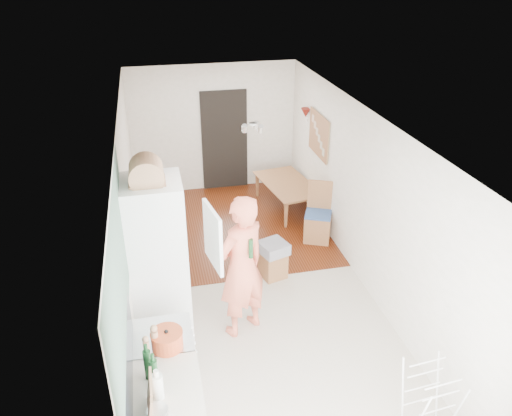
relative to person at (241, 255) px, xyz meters
name	(u,v)px	position (x,y,z in m)	size (l,w,h in m)	color
room_shell	(252,211)	(0.30, 0.83, 0.14)	(3.20, 7.00, 2.50)	white
floor	(252,287)	(0.30, 0.83, -1.11)	(3.20, 7.00, 0.01)	beige
wood_floor_overlay	(230,226)	(0.30, 2.68, -1.11)	(3.20, 3.30, 0.01)	#5D2713
sage_wall_panel	(120,272)	(-1.29, -1.17, 0.74)	(0.02, 3.00, 1.30)	slate
tile_splashback	(130,379)	(-1.28, -1.72, 0.04)	(0.02, 1.90, 0.50)	black
doorway_recess	(225,141)	(0.50, 4.31, -0.11)	(0.90, 0.04, 2.00)	black
worktop	(167,395)	(-1.00, -1.72, -0.22)	(0.62, 0.92, 0.06)	beige
range_cooker	(166,370)	(-1.00, -0.97, -0.67)	(0.60, 0.60, 0.88)	white
cooker_top	(162,336)	(-1.00, -0.97, -0.21)	(0.60, 0.60, 0.04)	silver
fridge_housing	(159,265)	(-0.97, 0.05, -0.04)	(0.66, 0.66, 2.15)	white
fridge_door	(213,237)	(-0.36, -0.25, 0.44)	(0.56, 0.04, 0.70)	white
fridge_interior	(183,227)	(-0.66, 0.05, 0.44)	(0.02, 0.52, 0.66)	white
pinboard	(319,135)	(1.88, 2.73, 0.44)	(0.03, 0.90, 0.70)	tan
pinboard_frame	(318,135)	(1.87, 2.73, 0.44)	(0.01, 0.94, 0.74)	olive
wall_sconce	(306,113)	(1.84, 3.38, 0.64)	(0.18, 0.18, 0.16)	maroon
person	(241,255)	(0.00, 0.00, 0.00)	(0.81, 0.53, 2.23)	#F67558
dining_table	(289,197)	(1.50, 3.13, -0.89)	(1.26, 0.70, 0.44)	olive
dining_chair	(318,213)	(1.65, 1.91, -0.62)	(0.42, 0.42, 1.00)	olive
stool	(273,263)	(0.67, 1.05, -0.90)	(0.33, 0.33, 0.44)	olive
grey_drape	(273,248)	(0.66, 1.00, -0.59)	(0.37, 0.37, 0.17)	gray
drying_rack	(429,401)	(1.50, -1.89, -0.72)	(0.40, 0.37, 0.79)	white
bread_bin	(146,174)	(-1.00, 0.03, 1.14)	(0.38, 0.36, 0.20)	tan
red_casserole	(167,340)	(-0.95, -1.15, -0.10)	(0.31, 0.31, 0.18)	#C44621
steel_pan	(158,413)	(-1.08, -1.96, -0.15)	(0.18, 0.18, 0.09)	silver
held_bottle	(251,249)	(0.09, -0.13, 0.16)	(0.05, 0.05, 0.25)	#173F1D
bottle_a	(154,373)	(-1.09, -1.62, -0.05)	(0.07, 0.07, 0.29)	#173F1D
bottle_b	(148,365)	(-1.14, -1.51, -0.04)	(0.07, 0.07, 0.31)	#173F1D
bottle_c	(158,387)	(-1.06, -1.75, -0.07)	(0.10, 0.10, 0.24)	silver
pepper_mill_front	(155,341)	(-1.06, -1.19, -0.07)	(0.07, 0.07, 0.24)	tan
pepper_mill_back	(147,350)	(-1.15, -1.27, -0.09)	(0.06, 0.06, 0.21)	tan
chopping_boards	(150,401)	(-1.13, -1.95, 0.00)	(0.04, 0.28, 0.38)	tan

